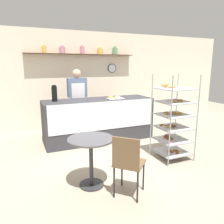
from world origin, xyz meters
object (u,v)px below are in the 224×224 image
Objects in this scene: donut_tray_counter at (115,98)px; coffee_carafe at (54,93)px; pastry_rack at (173,121)px; cafe_table at (91,150)px; cafe_chair at (128,160)px; person_worker at (77,99)px.

coffee_carafe is at bearing 173.86° from donut_tray_counter.
pastry_rack is 2.55m from coffee_carafe.
coffee_carafe is (-0.18, 1.99, 0.61)m from cafe_table.
cafe_chair is at bearing -149.01° from pastry_rack.
person_worker reaches higher than cafe_table.
donut_tray_counter is (0.74, -0.71, 0.10)m from person_worker.
person_worker is at bearing 79.68° from cafe_table.
pastry_rack reaches higher than cafe_chair.
cafe_table is at bearing -84.79° from coffee_carafe.
coffee_carafe is (-1.90, 1.64, 0.42)m from pastry_rack.
donut_tray_counter is at bearing -65.45° from cafe_chair.
coffee_carafe reaches higher than donut_tray_counter.
coffee_carafe is at bearing 95.21° from cafe_table.
donut_tray_counter is at bearing -43.63° from person_worker.
cafe_table is 0.85× the size of cafe_chair.
cafe_chair is at bearing -92.07° from person_worker.
donut_tray_counter is (1.38, -0.15, -0.16)m from coffee_carafe.
person_worker is 1.03m from donut_tray_counter.
coffee_carafe reaches higher than cafe_table.
coffee_carafe is at bearing -139.21° from person_worker.
cafe_table is 2.00× the size of donut_tray_counter.
coffee_carafe is (-0.54, 2.46, 0.63)m from cafe_chair.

